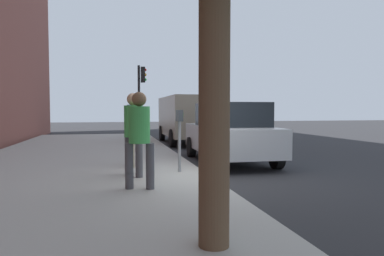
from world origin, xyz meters
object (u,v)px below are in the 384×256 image
traffic_signal (141,89)px  parking_meter (179,127)px  pedestrian_at_meter (133,127)px  pedestrian_bystander (139,132)px  parking_officer (135,123)px  parked_sedan_near (230,132)px  parked_van_far (187,117)px

traffic_signal → parking_meter: bearing=-179.3°
pedestrian_at_meter → pedestrian_bystander: size_ratio=1.02×
parking_meter → parking_officer: 1.35m
pedestrian_at_meter → parked_sedan_near: 3.84m
parking_officer → traffic_signal: size_ratio=0.50×
pedestrian_at_meter → parked_sedan_near: bearing=6.4°
parking_meter → parking_officer: size_ratio=0.78×
pedestrian_bystander → pedestrian_at_meter: bearing=18.4°
parking_officer → traffic_signal: bearing=116.2°
traffic_signal → parked_sedan_near: bearing=-165.2°
parking_officer → parked_sedan_near: parking_officer is taller
pedestrian_at_meter → parked_van_far: 9.25m
parking_meter → traffic_signal: bearing=0.7°
parked_sedan_near → pedestrian_at_meter: bearing=129.4°
pedestrian_bystander → parking_officer: size_ratio=0.95×
pedestrian_at_meter → parking_officer: bearing=52.0°
pedestrian_bystander → parked_van_far: size_ratio=0.33×
parking_meter → parking_officer: parking_officer is taller
parked_sedan_near → parking_meter: bearing=137.7°
parked_van_far → parking_meter: bearing=167.3°
parking_meter → parked_sedan_near: bearing=-42.3°
parking_meter → pedestrian_at_meter: 1.10m
parking_meter → pedestrian_at_meter: bearing=107.4°
pedestrian_bystander → parked_van_far: 10.44m
pedestrian_at_meter → parking_officer: (1.30, -0.11, 0.03)m
parked_sedan_near → traffic_signal: (7.65, 2.02, 1.68)m
parking_officer → parked_sedan_near: 3.07m
parking_officer → pedestrian_bystander: bearing=-60.2°
traffic_signal → parked_van_far: bearing=-123.1°
pedestrian_bystander → parked_van_far: (10.02, -2.92, 0.09)m
traffic_signal → parking_officer: bearing=174.7°
parking_officer → parked_van_far: bearing=100.7°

